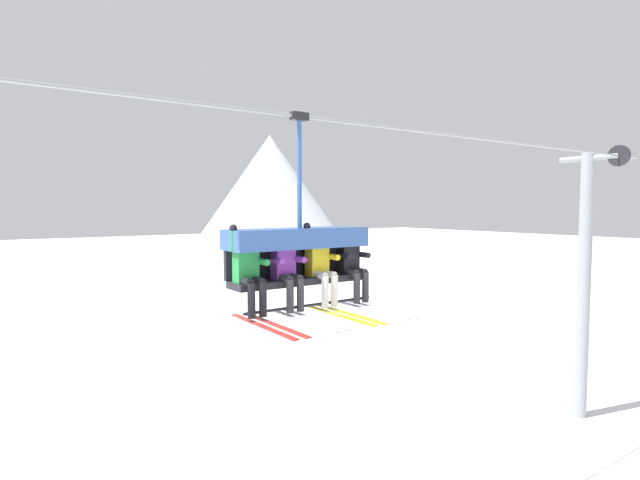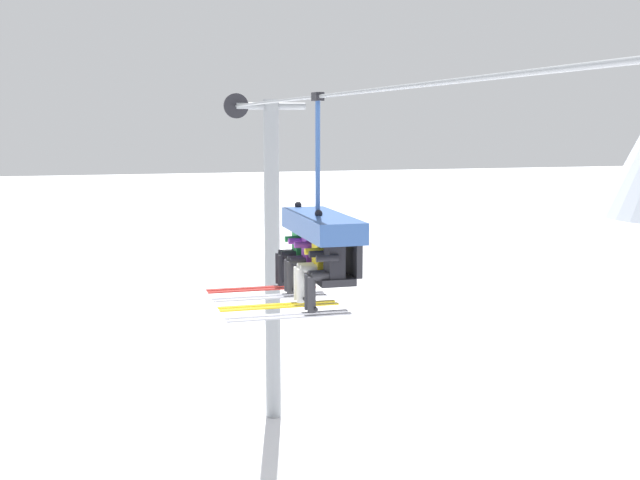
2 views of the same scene
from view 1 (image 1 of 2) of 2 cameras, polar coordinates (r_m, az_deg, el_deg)
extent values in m
cone|color=silver|center=(70.28, -5.72, 5.38)|extent=(22.31, 22.31, 16.00)
cylinder|color=gray|center=(16.01, 27.93, -4.74)|extent=(0.36, 0.36, 7.52)
cylinder|color=gray|center=(15.91, 28.33, 8.23)|extent=(0.16, 1.60, 0.16)
cylinder|color=black|center=(15.57, 30.98, 8.26)|extent=(0.08, 0.56, 0.56)
cylinder|color=gray|center=(8.62, 6.44, 12.84)|extent=(19.04, 0.05, 0.05)
cube|color=#232328|center=(7.67, -2.33, -4.64)|extent=(2.22, 0.48, 0.10)
cube|color=#232328|center=(7.87, -3.43, -2.41)|extent=(2.22, 0.08, 0.45)
cube|color=#335699|center=(7.66, -2.58, 0.23)|extent=(2.27, 0.68, 0.30)
cylinder|color=black|center=(7.47, -0.99, -7.45)|extent=(2.22, 0.04, 0.04)
cylinder|color=#335699|center=(7.61, -2.36, 7.50)|extent=(0.07, 0.07, 1.63)
cube|color=black|center=(7.71, -2.38, 13.94)|extent=(0.28, 0.12, 0.12)
cube|color=#23843D|center=(7.17, -8.48, -2.78)|extent=(0.32, 0.22, 0.52)
sphere|color=#284C93|center=(7.13, -8.51, 0.09)|extent=(0.22, 0.22, 0.22)
ellipsoid|color=black|center=(7.04, -8.15, 0.04)|extent=(0.17, 0.04, 0.08)
cylinder|color=black|center=(7.01, -8.49, -4.75)|extent=(0.11, 0.34, 0.11)
cylinder|color=black|center=(7.08, -7.21, -4.64)|extent=(0.11, 0.34, 0.11)
cylinder|color=black|center=(6.90, -7.84, -6.90)|extent=(0.11, 0.11, 0.48)
cylinder|color=black|center=(6.98, -6.54, -6.76)|extent=(0.11, 0.11, 0.48)
cube|color=#B22823|center=(6.70, -6.64, -9.74)|extent=(0.09, 1.70, 0.02)
cube|color=#B22823|center=(6.78, -5.32, -9.57)|extent=(0.09, 1.70, 0.02)
cylinder|color=#23843D|center=(7.05, -9.87, -0.04)|extent=(0.09, 0.09, 0.30)
sphere|color=black|center=(7.05, -9.89, 1.34)|extent=(0.11, 0.11, 0.11)
cylinder|color=#23843D|center=(7.11, -6.60, -2.49)|extent=(0.09, 0.30, 0.09)
cube|color=purple|center=(7.46, -4.25, -2.49)|extent=(0.32, 0.22, 0.52)
sphere|color=silver|center=(7.43, -4.26, 0.26)|extent=(0.22, 0.22, 0.22)
ellipsoid|color=black|center=(7.34, -3.86, 0.22)|extent=(0.17, 0.04, 0.08)
cylinder|color=#2D2D33|center=(7.30, -4.15, -4.37)|extent=(0.11, 0.34, 0.11)
cylinder|color=#2D2D33|center=(7.39, -2.98, -4.27)|extent=(0.11, 0.34, 0.11)
cylinder|color=#2D2D33|center=(7.19, -3.45, -6.43)|extent=(0.11, 0.11, 0.48)
cylinder|color=#2D2D33|center=(7.28, -2.26, -6.30)|extent=(0.11, 0.11, 0.48)
cube|color=#B2B2BC|center=(7.00, -2.15, -9.13)|extent=(0.09, 1.70, 0.02)
cube|color=#B2B2BC|center=(7.10, -0.94, -8.95)|extent=(0.09, 1.70, 0.02)
cylinder|color=purple|center=(7.23, -4.92, -2.38)|extent=(0.09, 0.30, 0.09)
cylinder|color=purple|center=(7.42, -2.41, -2.21)|extent=(0.09, 0.30, 0.09)
cube|color=yellow|center=(7.79, -0.35, -2.22)|extent=(0.32, 0.22, 0.52)
sphere|color=black|center=(7.76, -0.35, 0.42)|extent=(0.22, 0.22, 0.22)
ellipsoid|color=black|center=(7.67, 0.08, 0.38)|extent=(0.17, 0.04, 0.08)
cylinder|color=silver|center=(7.62, -0.17, -4.01)|extent=(0.11, 0.34, 0.11)
cylinder|color=silver|center=(7.73, 0.91, -3.91)|extent=(0.11, 0.34, 0.11)
cylinder|color=silver|center=(7.52, 0.57, -5.97)|extent=(0.11, 0.11, 0.48)
cylinder|color=silver|center=(7.63, 1.66, -5.84)|extent=(0.11, 0.11, 0.48)
cube|color=gold|center=(7.34, 1.93, -8.52)|extent=(0.09, 1.70, 0.02)
cube|color=gold|center=(7.45, 3.03, -8.34)|extent=(0.09, 1.70, 0.02)
cylinder|color=yellow|center=(7.65, -1.50, 0.31)|extent=(0.09, 0.09, 0.30)
sphere|color=black|center=(7.65, -1.51, 1.58)|extent=(0.11, 0.11, 0.11)
cylinder|color=yellow|center=(7.77, 1.42, -1.94)|extent=(0.09, 0.30, 0.09)
cube|color=black|center=(8.15, 3.22, -1.96)|extent=(0.32, 0.22, 0.52)
sphere|color=#284C93|center=(8.12, 3.23, 0.56)|extent=(0.22, 0.22, 0.22)
ellipsoid|color=black|center=(8.04, 3.67, 0.53)|extent=(0.17, 0.04, 0.08)
cylinder|color=#2D2D33|center=(7.99, 3.47, -3.66)|extent=(0.11, 0.34, 0.11)
cylinder|color=#2D2D33|center=(8.10, 4.45, -3.57)|extent=(0.11, 0.34, 0.11)
cylinder|color=#2D2D33|center=(7.89, 4.23, -5.52)|extent=(0.11, 0.11, 0.48)
cylinder|color=#2D2D33|center=(8.00, 5.21, -5.39)|extent=(0.11, 0.11, 0.48)
cube|color=#B2B2BC|center=(7.72, 5.62, -7.93)|extent=(0.09, 1.70, 0.02)
cube|color=#B2B2BC|center=(7.83, 6.61, -7.76)|extent=(0.09, 1.70, 0.02)
cylinder|color=black|center=(7.91, 2.82, -1.84)|extent=(0.09, 0.30, 0.09)
cylinder|color=black|center=(8.15, 4.90, -1.68)|extent=(0.09, 0.30, 0.09)
camera|label=2|loc=(15.59, 42.83, 6.49)|focal=45.00mm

